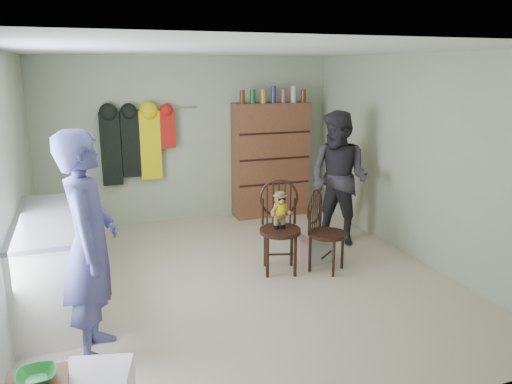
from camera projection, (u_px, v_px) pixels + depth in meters
name	position (u px, v px, depth m)	size (l,w,h in m)	color
ground_plane	(241.00, 279.00, 5.65)	(5.00, 5.00, 0.00)	beige
room_walls	(226.00, 134.00, 5.75)	(5.00, 5.00, 5.00)	#AFBA9C
counter	(52.00, 262.00, 4.89)	(0.64, 1.86, 0.94)	silver
bowl	(36.00, 376.00, 2.99)	(0.23, 0.23, 0.06)	green
chair_front	(280.00, 219.00, 5.77)	(0.59, 0.59, 1.07)	black
chair_far	(323.00, 228.00, 5.81)	(0.60, 0.60, 0.96)	black
striped_bag	(315.00, 247.00, 6.14)	(0.35, 0.27, 0.36)	#E57D72
person_left	(90.00, 246.00, 3.99)	(0.69, 0.45, 1.88)	#4A4885
person_right	(339.00, 178.00, 6.65)	(0.87, 0.68, 1.79)	#2D2B33
dresser	(271.00, 159.00, 7.93)	(1.20, 0.39, 2.06)	brown
coat_rack	(136.00, 144.00, 7.25)	(1.42, 0.12, 1.09)	#99999E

